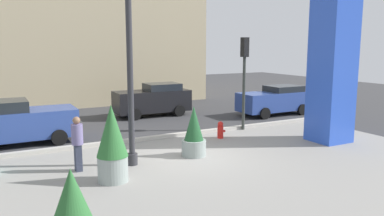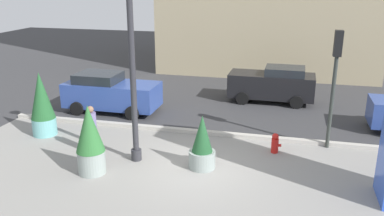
% 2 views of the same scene
% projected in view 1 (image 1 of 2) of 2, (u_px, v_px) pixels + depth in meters
% --- Properties ---
extents(ground_plane, '(60.00, 60.00, 0.00)m').
position_uv_depth(ground_plane, '(149.00, 135.00, 17.41)').
color(ground_plane, '#38383A').
extents(plaza_pavement, '(18.00, 10.00, 0.02)m').
position_uv_depth(plaza_pavement, '(220.00, 174.00, 12.18)').
color(plaza_pavement, gray).
rests_on(plaza_pavement, ground_plane).
extents(curb_strip, '(18.00, 0.24, 0.16)m').
position_uv_depth(curb_strip, '(157.00, 137.00, 16.63)').
color(curb_strip, '#B7B2A8').
rests_on(curb_strip, ground_plane).
extents(lamp_post, '(0.44, 0.44, 6.21)m').
position_uv_depth(lamp_post, '(130.00, 76.00, 12.59)').
color(lamp_post, '#2D2D33').
rests_on(lamp_post, ground_plane).
extents(art_pillar_blue, '(1.43, 1.43, 6.34)m').
position_uv_depth(art_pillar_blue, '(332.00, 66.00, 15.81)').
color(art_pillar_blue, blue).
rests_on(art_pillar_blue, ground_plane).
extents(potted_plant_near_left, '(0.89, 0.89, 1.85)m').
position_uv_depth(potted_plant_near_left, '(194.00, 134.00, 14.01)').
color(potted_plant_near_left, gray).
rests_on(potted_plant_near_left, ground_plane).
extents(potted_plant_mid_plaza, '(0.92, 0.92, 2.32)m').
position_uv_depth(potted_plant_mid_plaza, '(112.00, 143.00, 11.30)').
color(potted_plant_mid_plaza, gray).
rests_on(potted_plant_mid_plaza, ground_plane).
extents(fire_hydrant, '(0.36, 0.26, 0.75)m').
position_uv_depth(fire_hydrant, '(220.00, 130.00, 16.75)').
color(fire_hydrant, red).
rests_on(fire_hydrant, ground_plane).
extents(traffic_light_far_side, '(0.28, 0.42, 4.36)m').
position_uv_depth(traffic_light_far_side, '(244.00, 68.00, 18.04)').
color(traffic_light_far_side, '#333833').
rests_on(traffic_light_far_side, ground_plane).
extents(car_far_lane, '(4.39, 2.09, 1.83)m').
position_uv_depth(car_far_lane, '(18.00, 122.00, 15.67)').
color(car_far_lane, '#2D4793').
rests_on(car_far_lane, ground_plane).
extents(car_curb_west, '(4.28, 1.98, 1.84)m').
position_uv_depth(car_curb_west, '(153.00, 100.00, 22.05)').
color(car_curb_west, black).
rests_on(car_curb_west, ground_plane).
extents(car_intersection, '(4.39, 1.93, 1.67)m').
position_uv_depth(car_intersection, '(275.00, 100.00, 22.41)').
color(car_intersection, '#2D4793').
rests_on(car_intersection, ground_plane).
extents(pedestrian_by_curb, '(0.37, 0.37, 1.79)m').
position_uv_depth(pedestrian_by_curb, '(77.00, 141.00, 12.27)').
color(pedestrian_by_curb, '#33384C').
rests_on(pedestrian_by_curb, ground_plane).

